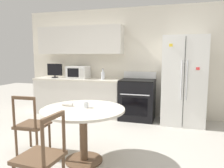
{
  "coord_description": "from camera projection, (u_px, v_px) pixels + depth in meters",
  "views": [
    {
      "loc": [
        1.24,
        -2.63,
        1.47
      ],
      "look_at": [
        0.11,
        1.15,
        0.95
      ],
      "focal_mm": 35.0,
      "sensor_mm": 36.0,
      "label": 1
    }
  ],
  "objects": [
    {
      "name": "ground_plane",
      "position": [
        81.0,
        161.0,
        3.05
      ],
      "size": [
        14.0,
        14.0,
        0.0
      ],
      "primitive_type": "plane",
      "color": "#B2ADA3"
    },
    {
      "name": "back_wall",
      "position": [
        113.0,
        56.0,
        5.4
      ],
      "size": [
        5.2,
        0.44,
        2.6
      ],
      "color": "silver",
      "rests_on": "ground_plane"
    },
    {
      "name": "kitchen_counter",
      "position": [
        79.0,
        96.0,
        5.48
      ],
      "size": [
        2.21,
        0.64,
        0.9
      ],
      "color": "silver",
      "rests_on": "ground_plane"
    },
    {
      "name": "refrigerator",
      "position": [
        184.0,
        81.0,
        4.64
      ],
      "size": [
        0.88,
        0.74,
        1.87
      ],
      "color": "white",
      "rests_on": "ground_plane"
    },
    {
      "name": "oven_range",
      "position": [
        137.0,
        99.0,
        5.02
      ],
      "size": [
        0.77,
        0.68,
        1.08
      ],
      "color": "black",
      "rests_on": "ground_plane"
    },
    {
      "name": "microwave",
      "position": [
        78.0,
        72.0,
        5.43
      ],
      "size": [
        0.51,
        0.39,
        0.3
      ],
      "color": "white",
      "rests_on": "kitchen_counter"
    },
    {
      "name": "countertop_tv",
      "position": [
        55.0,
        70.0,
        5.57
      ],
      "size": [
        0.4,
        0.16,
        0.36
      ],
      "color": "black",
      "rests_on": "kitchen_counter"
    },
    {
      "name": "counter_bottle",
      "position": [
        103.0,
        75.0,
        5.13
      ],
      "size": [
        0.08,
        0.08,
        0.26
      ],
      "color": "silver",
      "rests_on": "kitchen_counter"
    },
    {
      "name": "dining_table",
      "position": [
        83.0,
        120.0,
        2.98
      ],
      "size": [
        1.14,
        1.14,
        0.76
      ],
      "color": "beige",
      "rests_on": "ground_plane"
    },
    {
      "name": "dining_chair_left",
      "position": [
        32.0,
        125.0,
        3.25
      ],
      "size": [
        0.44,
        0.44,
        0.9
      ],
      "rotation": [
        0.0,
        0.0,
        6.33
      ],
      "color": "brown",
      "rests_on": "ground_plane"
    },
    {
      "name": "dining_chair_near",
      "position": [
        42.0,
        157.0,
        2.23
      ],
      "size": [
        0.45,
        0.45,
        0.9
      ],
      "rotation": [
        0.0,
        0.0,
        1.51
      ],
      "color": "brown",
      "rests_on": "ground_plane"
    },
    {
      "name": "candle_glass",
      "position": [
        86.0,
        105.0,
        3.0
      ],
      "size": [
        0.08,
        0.08,
        0.09
      ],
      "color": "silver",
      "rests_on": "dining_table"
    },
    {
      "name": "folded_napkin",
      "position": [
        68.0,
        104.0,
        3.1
      ],
      "size": [
        0.16,
        0.06,
        0.05
      ],
      "color": "silver",
      "rests_on": "dining_table"
    }
  ]
}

